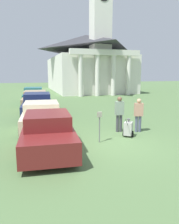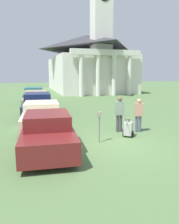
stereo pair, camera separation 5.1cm
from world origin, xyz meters
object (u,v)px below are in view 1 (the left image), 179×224
(parked_car_tan, at_px, (35,100))
(equipment_cart, at_px, (128,128))
(parked_car_cream, at_px, (42,116))
(parked_car_navy, at_px, (38,106))
(person_supervisor, at_px, (139,113))
(church, at_px, (87,62))
(person_worker, at_px, (119,112))
(parking_meter, at_px, (100,121))
(parked_car_teal, at_px, (34,96))
(parked_car_maroon, at_px, (48,131))

(parked_car_tan, distance_m, equipment_cart, 9.94)
(parked_car_cream, relative_size, parked_car_navy, 0.92)
(parked_car_cream, distance_m, person_supervisor, 4.95)
(church, bearing_deg, person_supervisor, -100.13)
(parked_car_navy, bearing_deg, person_worker, -50.29)
(person_worker, distance_m, person_supervisor, 0.95)
(parked_car_tan, xyz_separation_m, equipment_cart, (3.72, -9.21, -0.33))
(parking_meter, bearing_deg, equipment_cart, 15.54)
(parked_car_tan, bearing_deg, equipment_cart, -63.70)
(person_supervisor, bearing_deg, parked_car_cream, -9.49)
(person_worker, bearing_deg, parking_meter, 47.34)
(parking_meter, bearing_deg, parked_car_cream, 126.45)
(church, bearing_deg, parked_car_teal, -123.73)
(parking_meter, bearing_deg, person_worker, 41.90)
(parked_car_cream, xyz_separation_m, parking_meter, (2.17, -2.93, 0.24))
(parked_car_maroon, xyz_separation_m, person_worker, (3.67, 1.48, 0.34))
(parked_car_maroon, xyz_separation_m, equipment_cart, (3.72, 0.56, -0.29))
(parked_car_navy, xyz_separation_m, parked_car_teal, (0.00, 6.54, -0.02))
(parked_car_navy, distance_m, person_supervisor, 7.12)
(parked_car_cream, distance_m, person_worker, 4.01)
(parked_car_cream, height_order, parked_car_tan, parked_car_tan)
(person_worker, height_order, equipment_cart, person_worker)
(parking_meter, xyz_separation_m, person_supervisor, (2.41, 1.05, 0.03))
(parked_car_navy, distance_m, parked_car_teal, 6.54)
(person_worker, xyz_separation_m, church, (5.50, 25.44, 3.74))
(parked_car_maroon, bearing_deg, parked_car_cream, 94.27)
(person_supervisor, bearing_deg, parked_car_teal, -56.26)
(parking_meter, relative_size, person_supervisor, 0.78)
(parked_car_teal, relative_size, person_worker, 2.73)
(equipment_cart, bearing_deg, parked_car_teal, 142.87)
(parked_car_maroon, distance_m, person_supervisor, 4.73)
(parking_meter, relative_size, person_worker, 0.74)
(parked_car_cream, distance_m, church, 25.88)
(person_supervisor, height_order, church, church)
(parking_meter, distance_m, person_supervisor, 2.63)
(person_supervisor, bearing_deg, person_worker, -5.55)
(parked_car_cream, bearing_deg, parked_car_teal, 94.28)
(parked_car_cream, xyz_separation_m, parked_car_navy, (-0.00, 3.58, 0.05))
(church, bearing_deg, parked_car_navy, -114.34)
(parked_car_navy, distance_m, parking_meter, 6.86)
(parked_car_teal, distance_m, parking_meter, 13.23)
(person_supervisor, bearing_deg, parked_car_maroon, 27.35)
(parking_meter, height_order, equipment_cart, parking_meter)
(parked_car_navy, xyz_separation_m, parked_car_tan, (0.00, 3.13, -0.02))
(parked_car_teal, xyz_separation_m, person_supervisor, (4.57, -12.00, 0.23))
(parked_car_maroon, xyz_separation_m, parking_meter, (2.17, 0.13, 0.24))
(person_worker, bearing_deg, equipment_cart, 98.71)
(equipment_cart, bearing_deg, person_supervisor, 72.50)
(parked_car_navy, height_order, person_worker, person_worker)
(church, bearing_deg, parked_car_maroon, -108.82)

